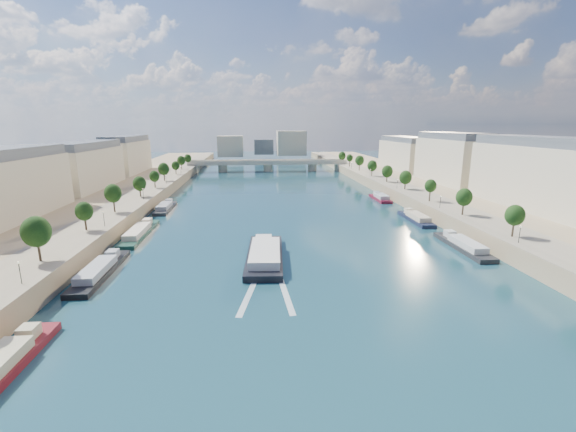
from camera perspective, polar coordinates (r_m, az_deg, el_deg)
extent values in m
plane|color=#0C2634|center=(142.41, -0.70, 0.08)|extent=(700.00, 700.00, 0.00)
cube|color=#9E8460|center=(154.06, -28.48, 0.41)|extent=(44.00, 520.00, 5.00)
cube|color=#9E8460|center=(163.96, 25.26, 1.46)|extent=(44.00, 520.00, 5.00)
cube|color=gray|center=(148.25, -23.25, 1.51)|extent=(14.00, 520.00, 0.10)
cube|color=gray|center=(156.43, 20.61, 2.32)|extent=(14.00, 520.00, 0.10)
cylinder|color=#382B1E|center=(95.07, -32.72, -4.62)|extent=(0.50, 0.50, 3.82)
ellipsoid|color=black|center=(94.15, -32.99, -2.53)|extent=(4.80, 4.80, 5.52)
cylinder|color=#382B1E|center=(116.02, -27.42, -1.04)|extent=(0.50, 0.50, 3.82)
ellipsoid|color=black|center=(115.27, -27.61, 0.69)|extent=(4.80, 4.80, 5.52)
cylinder|color=#382B1E|center=(137.97, -23.78, 1.43)|extent=(0.50, 0.50, 3.82)
ellipsoid|color=black|center=(137.34, -23.92, 2.90)|extent=(4.80, 4.80, 5.52)
cylinder|color=#382B1E|center=(160.50, -21.14, 3.22)|extent=(0.50, 0.50, 3.82)
ellipsoid|color=black|center=(159.96, -21.25, 4.48)|extent=(4.80, 4.80, 5.52)
cylinder|color=#382B1E|center=(183.41, -19.16, 4.55)|extent=(0.50, 0.50, 3.82)
ellipsoid|color=black|center=(182.94, -19.24, 5.66)|extent=(4.80, 4.80, 5.52)
cylinder|color=#382B1E|center=(206.57, -17.61, 5.59)|extent=(0.50, 0.50, 3.82)
ellipsoid|color=black|center=(206.15, -17.68, 6.58)|extent=(4.80, 4.80, 5.52)
cylinder|color=#382B1E|center=(229.90, -16.37, 6.41)|extent=(0.50, 0.50, 3.82)
ellipsoid|color=black|center=(229.52, -16.43, 7.30)|extent=(4.80, 4.80, 5.52)
cylinder|color=#382B1E|center=(253.35, -15.36, 7.08)|extent=(0.50, 0.50, 3.82)
ellipsoid|color=black|center=(253.01, -15.41, 7.89)|extent=(4.80, 4.80, 5.52)
cylinder|color=#382B1E|center=(276.90, -14.51, 7.63)|extent=(0.50, 0.50, 3.82)
ellipsoid|color=black|center=(276.59, -14.56, 8.37)|extent=(4.80, 4.80, 5.52)
cylinder|color=#382B1E|center=(113.09, 30.63, -1.76)|extent=(0.50, 0.50, 3.82)
ellipsoid|color=black|center=(112.32, 30.85, 0.01)|extent=(4.80, 4.80, 5.52)
cylinder|color=#382B1E|center=(132.65, 24.69, 0.90)|extent=(0.50, 0.50, 3.82)
ellipsoid|color=black|center=(131.99, 24.84, 2.42)|extent=(4.80, 4.80, 5.52)
cylinder|color=#382B1E|center=(153.47, 20.31, 2.85)|extent=(0.50, 0.50, 3.82)
ellipsoid|color=black|center=(152.91, 20.42, 4.18)|extent=(4.80, 4.80, 5.52)
cylinder|color=#382B1E|center=(175.11, 16.98, 4.32)|extent=(0.50, 0.50, 3.82)
ellipsoid|color=black|center=(174.62, 17.06, 5.48)|extent=(4.80, 4.80, 5.52)
cylinder|color=#382B1E|center=(197.30, 14.39, 5.45)|extent=(0.50, 0.50, 3.82)
ellipsoid|color=black|center=(196.86, 14.45, 6.49)|extent=(4.80, 4.80, 5.52)
cylinder|color=#382B1E|center=(219.87, 12.32, 6.35)|extent=(0.50, 0.50, 3.82)
ellipsoid|color=black|center=(219.47, 12.36, 7.28)|extent=(4.80, 4.80, 5.52)
cylinder|color=#382B1E|center=(242.71, 10.63, 7.07)|extent=(0.50, 0.50, 3.82)
ellipsoid|color=black|center=(242.35, 10.66, 7.91)|extent=(4.80, 4.80, 5.52)
cylinder|color=#382B1E|center=(265.76, 9.23, 7.66)|extent=(0.50, 0.50, 3.82)
ellipsoid|color=black|center=(265.43, 9.25, 8.43)|extent=(4.80, 4.80, 5.52)
cylinder|color=#382B1E|center=(288.96, 8.04, 8.15)|extent=(0.50, 0.50, 3.82)
ellipsoid|color=black|center=(288.66, 8.07, 8.86)|extent=(4.80, 4.80, 5.52)
cylinder|color=black|center=(83.91, -34.89, -7.05)|extent=(0.14, 0.14, 4.00)
sphere|color=#FFE5B2|center=(83.28, -35.08, -5.69)|extent=(0.36, 0.36, 0.36)
cylinder|color=black|center=(118.71, -25.60, -0.50)|extent=(0.14, 0.14, 4.00)
sphere|color=#FFE5B2|center=(118.27, -25.70, 0.49)|extent=(0.36, 0.36, 0.36)
cylinder|color=black|center=(156.02, -20.65, 3.02)|extent=(0.14, 0.14, 4.00)
sphere|color=#FFE5B2|center=(155.68, -20.71, 3.78)|extent=(0.36, 0.36, 0.36)
cylinder|color=black|center=(194.40, -17.62, 5.16)|extent=(0.14, 0.14, 4.00)
sphere|color=#FFE5B2|center=(194.13, -17.66, 5.77)|extent=(0.36, 0.36, 0.36)
cylinder|color=black|center=(233.33, -15.58, 6.58)|extent=(0.14, 0.14, 4.00)
sphere|color=#FFE5B2|center=(233.11, -15.61, 7.09)|extent=(0.36, 0.36, 0.36)
cylinder|color=black|center=(107.72, 31.08, -2.44)|extent=(0.14, 0.14, 4.00)
sphere|color=#FFE5B2|center=(107.24, 31.21, -1.36)|extent=(0.36, 0.36, 0.36)
cylinder|color=black|center=(140.91, 21.62, 1.90)|extent=(0.14, 0.14, 4.00)
sphere|color=#FFE5B2|center=(140.54, 21.70, 2.74)|extent=(0.36, 0.36, 0.36)
cylinder|color=black|center=(176.94, 15.87, 4.51)|extent=(0.14, 0.14, 4.00)
sphere|color=#FFE5B2|center=(176.64, 15.92, 5.18)|extent=(0.36, 0.36, 0.36)
cylinder|color=black|center=(214.38, 12.08, 6.21)|extent=(0.14, 0.14, 4.00)
sphere|color=#FFE5B2|center=(214.13, 12.10, 6.76)|extent=(0.36, 0.36, 0.36)
cylinder|color=black|center=(252.60, 9.40, 7.38)|extent=(0.14, 0.14, 4.00)
sphere|color=#FFE5B2|center=(252.40, 9.42, 7.85)|extent=(0.36, 0.36, 0.36)
cube|color=beige|center=(143.11, -36.44, 3.63)|extent=(16.00, 52.00, 20.00)
cube|color=beige|center=(194.67, -27.79, 6.63)|extent=(16.00, 52.00, 20.00)
cube|color=#474C54|center=(193.95, -28.16, 10.03)|extent=(14.72, 50.44, 3.20)
cube|color=beige|center=(249.08, -22.78, 8.29)|extent=(16.00, 52.00, 20.00)
cube|color=#474C54|center=(248.51, -23.03, 10.94)|extent=(14.72, 50.44, 3.20)
cube|color=beige|center=(155.55, 33.00, 4.67)|extent=(16.00, 52.00, 20.00)
cube|color=#474C54|center=(154.65, 33.56, 8.91)|extent=(14.72, 50.44, 3.20)
cube|color=beige|center=(203.99, 23.03, 7.35)|extent=(16.00, 52.00, 20.00)
cube|color=#474C54|center=(203.30, 23.33, 10.59)|extent=(14.72, 50.44, 3.20)
cube|color=beige|center=(256.43, 16.94, 8.86)|extent=(16.00, 52.00, 20.00)
cube|color=#474C54|center=(255.88, 17.12, 11.45)|extent=(14.72, 50.44, 3.20)
cube|color=beige|center=(349.17, -8.51, 10.19)|extent=(22.00, 18.00, 18.00)
cube|color=beige|center=(360.33, 0.49, 10.75)|extent=(26.00, 20.00, 22.00)
cube|color=#474C54|center=(373.88, -3.62, 10.21)|extent=(18.00, 16.00, 14.00)
cube|color=#C1B79E|center=(277.38, -2.99, 7.90)|extent=(112.00, 11.00, 2.20)
cube|color=#C1B79E|center=(272.26, -2.95, 8.11)|extent=(112.00, 0.80, 0.90)
cube|color=#C1B79E|center=(282.21, -3.04, 8.30)|extent=(112.00, 0.80, 0.90)
cylinder|color=#C1B79E|center=(278.34, -9.63, 6.98)|extent=(6.40, 6.40, 5.00)
cylinder|color=#C1B79E|center=(277.76, -2.98, 7.14)|extent=(6.40, 6.40, 5.00)
cylinder|color=#C1B79E|center=(280.84, 3.60, 7.20)|extent=(6.40, 6.40, 5.00)
cube|color=#C1B79E|center=(280.56, -13.73, 6.84)|extent=(6.00, 12.00, 5.00)
cube|color=#C1B79E|center=(284.59, 7.62, 7.19)|extent=(6.00, 12.00, 5.00)
cube|color=black|center=(97.01, -3.45, -6.10)|extent=(10.52, 30.83, 2.17)
cube|color=silver|center=(94.04, -3.42, -5.41)|extent=(8.31, 20.13, 1.95)
cube|color=silver|center=(105.04, -3.63, -3.42)|extent=(4.55, 3.90, 1.80)
cube|color=silver|center=(81.34, -5.34, -10.46)|extent=(5.93, 25.78, 0.04)
cube|color=silver|center=(81.54, -0.76, -10.33)|extent=(2.77, 26.02, 0.04)
cube|color=maroon|center=(68.65, -36.58, -17.77)|extent=(5.00, 22.44, 1.80)
cube|color=#B7AF89|center=(72.88, -34.03, -14.01)|extent=(2.50, 2.69, 1.80)
cube|color=black|center=(97.10, -25.99, -7.59)|extent=(5.00, 26.68, 1.80)
cube|color=#A0A5AC|center=(94.68, -26.54, -7.08)|extent=(4.10, 14.67, 1.60)
cube|color=#A0A5AC|center=(103.60, -24.57, -5.11)|extent=(2.50, 3.20, 1.80)
cube|color=#193F31|center=(125.37, -21.08, -2.55)|extent=(5.00, 29.50, 1.80)
cube|color=beige|center=(122.75, -21.43, -2.09)|extent=(4.10, 16.23, 1.60)
cube|color=beige|center=(133.17, -20.14, -0.77)|extent=(2.50, 3.54, 1.80)
cube|color=#29292C|center=(159.05, -17.69, 0.97)|extent=(5.00, 22.55, 1.80)
cube|color=gray|center=(156.98, -17.87, 1.43)|extent=(4.10, 12.40, 1.60)
cube|color=gray|center=(165.17, -17.24, 2.09)|extent=(2.50, 2.71, 1.80)
cube|color=#252628|center=(115.06, 24.47, -4.26)|extent=(5.00, 24.62, 1.80)
cube|color=silver|center=(112.96, 25.03, -3.73)|extent=(4.10, 13.54, 1.60)
cube|color=silver|center=(120.74, 22.85, -2.42)|extent=(2.50, 2.95, 1.80)
cube|color=#181E35|center=(141.68, 18.38, -0.56)|extent=(5.00, 21.99, 1.80)
cube|color=beige|center=(139.74, 18.72, -0.06)|extent=(4.10, 12.09, 1.60)
cube|color=beige|center=(147.19, 17.43, 0.74)|extent=(2.50, 2.64, 1.80)
cube|color=maroon|center=(176.55, 13.50, 2.43)|extent=(5.00, 18.23, 1.80)
cube|color=#ABB1B7|center=(174.89, 13.68, 2.88)|extent=(4.10, 10.02, 1.60)
cube|color=#ABB1B7|center=(181.33, 12.99, 3.32)|extent=(2.50, 2.19, 1.80)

